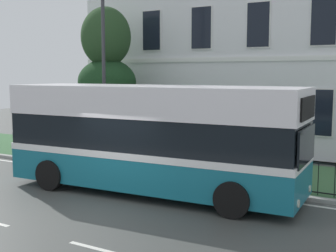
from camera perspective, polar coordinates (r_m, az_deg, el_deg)
name	(u,v)px	position (r m, az deg, el deg)	size (l,w,h in m)	color
ground_plane	(109,205)	(12.89, -7.48, -9.95)	(60.00, 56.00, 0.18)	#434542
georgian_townhouse	(265,13)	(24.66, 12.15, 13.77)	(16.22, 9.58, 13.18)	white
iron_verge_railing	(168,161)	(15.69, 0.02, -4.45)	(15.71, 0.04, 0.97)	black
evergreen_tree	(107,101)	(20.76, -7.77, 3.19)	(4.04, 4.04, 6.75)	#423328
single_decker_bus	(152,137)	(13.68, -2.02, -1.43)	(9.28, 3.08, 3.29)	#16697E
street_lamp_post	(104,58)	(17.96, -8.16, 8.51)	(0.36, 0.24, 7.24)	#333338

